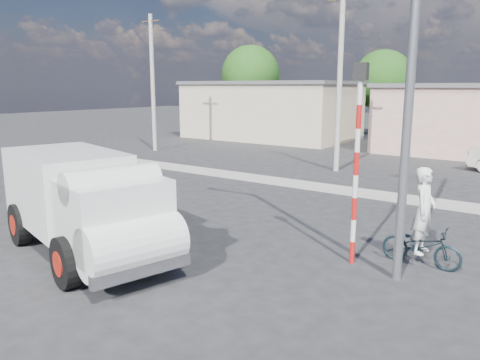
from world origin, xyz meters
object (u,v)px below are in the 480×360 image
Objects in this scene: bicycle at (421,246)px; streetlight at (405,27)px; cyclist at (423,224)px; traffic_pole at (357,148)px; truck at (85,202)px.

streetlight is (-0.34, -1.04, 4.51)m from bicycle.
traffic_pole is at bearing 121.32° from cyclist.
traffic_pole reaches higher than bicycle.
traffic_pole reaches higher than cyclist.
traffic_pole is (5.15, 3.20, 1.30)m from truck.
truck is 1.38× the size of traffic_pole.
bicycle is 0.90× the size of cyclist.
truck is at bearing -148.14° from traffic_pole.
traffic_pole is at bearing 162.27° from streetlight.
streetlight is at bearing -17.73° from traffic_pole.
traffic_pole is (-1.28, -0.74, 2.15)m from bicycle.
truck reaches higher than cyclist.
bicycle is at bearing 46.37° from truck.
streetlight is (0.94, -0.30, 2.37)m from traffic_pole.
truck is 3.51× the size of bicycle.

